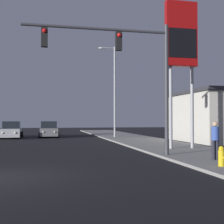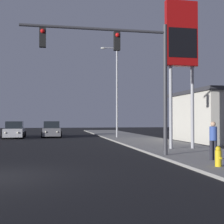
# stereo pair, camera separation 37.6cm
# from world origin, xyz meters

# --- Properties ---
(sidewalk_right) EXTENTS (5.00, 60.00, 0.12)m
(sidewalk_right) POSITION_xyz_m (9.50, 10.00, 0.06)
(sidewalk_right) COLOR gray
(sidewalk_right) RESTS_ON ground
(car_grey) EXTENTS (2.04, 4.31, 1.68)m
(car_grey) POSITION_xyz_m (1.84, 22.93, 0.76)
(car_grey) COLOR slate
(car_grey) RESTS_ON ground
(car_silver) EXTENTS (2.04, 4.33, 1.68)m
(car_silver) POSITION_xyz_m (-1.82, 21.80, 0.76)
(car_silver) COLOR #B7B7BC
(car_silver) RESTS_ON ground
(traffic_light_mast) EXTENTS (7.13, 0.36, 6.50)m
(traffic_light_mast) POSITION_xyz_m (5.40, 3.96, 4.72)
(traffic_light_mast) COLOR #38383D
(traffic_light_mast) RESTS_ON sidewalk_right
(street_lamp) EXTENTS (1.74, 0.24, 9.00)m
(street_lamp) POSITION_xyz_m (8.07, 19.49, 5.12)
(street_lamp) COLOR #99999E
(street_lamp) RESTS_ON sidewalk_right
(gas_station_sign) EXTENTS (2.00, 0.42, 9.00)m
(gas_station_sign) POSITION_xyz_m (9.63, 7.04, 6.62)
(gas_station_sign) COLOR #99999E
(gas_station_sign) RESTS_ON sidewalk_right
(fire_hydrant) EXTENTS (0.24, 0.34, 0.76)m
(fire_hydrant) POSITION_xyz_m (8.01, -0.00, 0.49)
(fire_hydrant) COLOR gold
(fire_hydrant) RESTS_ON sidewalk_right
(pedestrian_on_sidewalk) EXTENTS (0.34, 0.32, 1.67)m
(pedestrian_on_sidewalk) POSITION_xyz_m (8.77, 1.74, 1.03)
(pedestrian_on_sidewalk) COLOR #23232D
(pedestrian_on_sidewalk) RESTS_ON sidewalk_right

